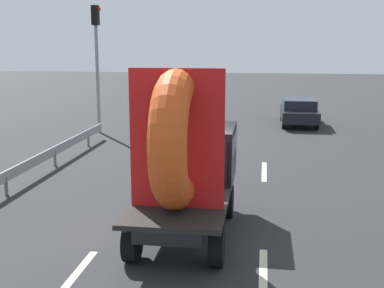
% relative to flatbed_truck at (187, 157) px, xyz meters
% --- Properties ---
extents(ground_plane, '(120.00, 120.00, 0.00)m').
position_rel_flatbed_truck_xyz_m(ground_plane, '(-0.26, -0.03, -1.80)').
color(ground_plane, '#28282B').
extents(flatbed_truck, '(2.02, 4.92, 3.85)m').
position_rel_flatbed_truck_xyz_m(flatbed_truck, '(0.00, 0.00, 0.00)').
color(flatbed_truck, black).
rests_on(flatbed_truck, ground_plane).
extents(distant_sedan, '(1.83, 4.27, 1.39)m').
position_rel_flatbed_truck_xyz_m(distant_sedan, '(3.53, 16.08, -1.05)').
color(distant_sedan, black).
rests_on(distant_sedan, ground_plane).
extents(traffic_light, '(0.42, 0.36, 5.97)m').
position_rel_flatbed_truck_xyz_m(traffic_light, '(-6.15, 12.40, 2.08)').
color(traffic_light, gray).
rests_on(traffic_light, ground_plane).
extents(guardrail, '(0.10, 14.00, 0.71)m').
position_rel_flatbed_truck_xyz_m(guardrail, '(-5.58, 3.91, -1.27)').
color(guardrail, gray).
rests_on(guardrail, ground_plane).
extents(lane_dash_left_near, '(0.16, 2.12, 0.01)m').
position_rel_flatbed_truck_xyz_m(lane_dash_left_near, '(-1.77, -2.45, -1.79)').
color(lane_dash_left_near, beige).
rests_on(lane_dash_left_near, ground_plane).
extents(lane_dash_left_far, '(0.16, 2.93, 0.01)m').
position_rel_flatbed_truck_xyz_m(lane_dash_left_far, '(-1.77, 6.24, -1.79)').
color(lane_dash_left_far, beige).
rests_on(lane_dash_left_far, ground_plane).
extents(lane_dash_right_near, '(0.16, 2.55, 0.01)m').
position_rel_flatbed_truck_xyz_m(lane_dash_right_near, '(1.77, -2.05, -1.79)').
color(lane_dash_right_near, beige).
rests_on(lane_dash_right_near, ground_plane).
extents(lane_dash_right_far, '(0.16, 2.61, 0.01)m').
position_rel_flatbed_truck_xyz_m(lane_dash_right_far, '(1.77, 5.92, -1.79)').
color(lane_dash_right_far, beige).
rests_on(lane_dash_right_far, ground_plane).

